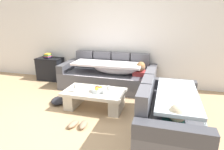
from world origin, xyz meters
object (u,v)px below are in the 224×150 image
Objects in this scene: coffee_table at (95,97)px; crumpled_garment at (59,100)px; fruit_bowl at (98,89)px; side_cabinet at (50,69)px; open_magazine at (115,91)px; pair_of_shoes at (78,124)px; book_stack_on_cabinet at (48,56)px; couch_near_window at (169,114)px; couch_along_wall at (109,76)px; wine_glass_near_right at (108,89)px; wine_glass_near_left at (75,86)px.

crumpled_garment is (-0.83, 0.02, -0.18)m from coffee_table.
coffee_table is at bearing 169.15° from fruit_bowl.
side_cabinet is at bearing 144.22° from fruit_bowl.
open_magazine reaches higher than pair_of_shoes.
open_magazine is at bearing -29.42° from book_stack_on_cabinet.
open_magazine is at bearing 20.40° from fruit_bowl.
fruit_bowl is at bearing 70.51° from couch_near_window.
couch_near_window is 8.99× the size of book_stack_on_cabinet.
coffee_table is at bearing 71.01° from couch_near_window.
book_stack_on_cabinet is at bearing 144.85° from fruit_bowl.
couch_along_wall reaches higher than fruit_bowl.
couch_near_window is at bearing -52.32° from open_magazine.
coffee_table is at bearing 161.73° from wine_glass_near_right.
couch_along_wall is 1.99× the size of coffee_table.
open_magazine is (0.71, 0.26, -0.11)m from wine_glass_near_left.
wine_glass_near_right is at bearing -34.41° from side_cabinet.
wine_glass_near_left is 0.51× the size of pair_of_shoes.
coffee_table is 0.75m from pair_of_shoes.
crumpled_garment is at bearing 77.20° from couch_near_window.
couch_near_window is 6.74× the size of fruit_bowl.
side_cabinet is (-2.22, 1.52, -0.17)m from wine_glass_near_right.
crumpled_garment is at bearing -52.50° from side_cabinet.
coffee_table is 7.23× the size of wine_glass_near_right.
couch_near_window is 3.89m from book_stack_on_cabinet.
wine_glass_near_left is at bearing -44.25° from book_stack_on_cabinet.
book_stack_on_cabinet is (-3.37, 1.90, 0.37)m from couch_near_window.
pair_of_shoes is at bearing 99.11° from couch_near_window.
fruit_bowl is at bearing -35.78° from side_cabinet.
couch_along_wall is 1.21m from fruit_bowl.
fruit_bowl is at bearing 177.59° from open_magazine.
couch_along_wall is 2.23m from couch_near_window.
couch_near_window is at bearing -12.80° from crumpled_garment.
pair_of_shoes is (-1.45, -0.23, -0.29)m from couch_near_window.
wine_glass_near_right is 0.51× the size of pair_of_shoes.
side_cabinet is (-1.57, 1.58, -0.17)m from wine_glass_near_left.
couch_near_window is at bearing -19.19° from wine_glass_near_right.
couch_near_window reaches higher than open_magazine.
pair_of_shoes is (0.30, -0.56, -0.45)m from wine_glass_near_left.
fruit_bowl is 1.33× the size of book_stack_on_cabinet.
side_cabinet is at bearing 143.31° from coffee_table.
side_cabinet reaches higher than open_magazine.
wine_glass_near_left is 2.23m from side_cabinet.
side_cabinet is (-1.86, 0.23, -0.01)m from couch_along_wall.
coffee_table is 0.43m from open_magazine.
couch_along_wall is at bearing 41.13° from couch_near_window.
coffee_table reaches higher than crumpled_garment.
wine_glass_near_right is at bearing -6.31° from crumpled_garment.
wine_glass_near_left is at bearing -152.97° from coffee_table.
open_magazine is 2.64m from side_cabinet.
book_stack_on_cabinet reaches higher than fruit_bowl.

